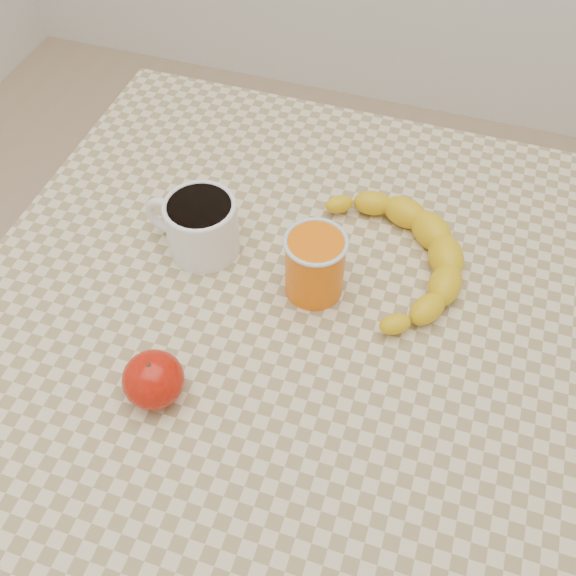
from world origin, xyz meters
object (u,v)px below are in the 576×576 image
(table, at_px, (288,336))
(orange_juice_glass, at_px, (315,265))
(coffee_mug, at_px, (200,224))
(banana, at_px, (399,254))
(apple, at_px, (153,380))

(table, distance_m, orange_juice_glass, 0.14)
(table, height_order, coffee_mug, coffee_mug)
(banana, bearing_deg, coffee_mug, 166.93)
(coffee_mug, bearing_deg, orange_juice_glass, -7.93)
(banana, bearing_deg, orange_juice_glass, -166.53)
(table, xyz_separation_m, coffee_mug, (-0.13, 0.05, 0.13))
(coffee_mug, relative_size, apple, 1.80)
(coffee_mug, relative_size, orange_juice_glass, 1.48)
(table, relative_size, orange_juice_glass, 8.82)
(orange_juice_glass, height_order, apple, orange_juice_glass)
(table, bearing_deg, apple, -119.20)
(coffee_mug, xyz_separation_m, apple, (0.04, -0.22, -0.01))
(orange_juice_glass, xyz_separation_m, banana, (0.09, 0.07, -0.02))
(orange_juice_glass, distance_m, banana, 0.12)
(table, distance_m, banana, 0.19)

